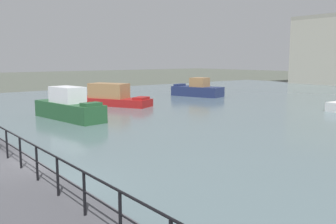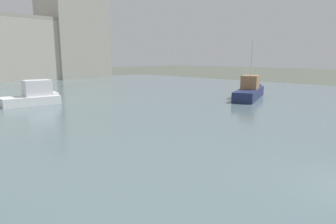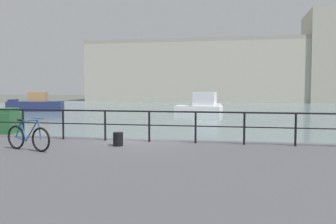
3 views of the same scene
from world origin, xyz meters
TOP-DOWN VIEW (x-y plane):
  - ground_plane at (0.00, 0.00)m, footprint 240.00×240.00m
  - water_basin at (0.00, 30.20)m, footprint 80.00×60.00m
  - quay_promenade at (0.00, -6.50)m, footprint 56.00×13.00m
  - harbor_building at (5.66, 63.09)m, footprint 55.68×12.86m
  - moored_small_launch at (-20.41, 26.76)m, footprint 6.65×4.24m
  - moored_green_narrowboat at (-0.76, 27.30)m, footprint 5.22×2.80m
  - quay_railing at (-1.97, -0.75)m, footprint 23.99×0.07m
  - parked_bicycle at (-2.67, -3.13)m, footprint 1.71×0.58m
  - mooring_bollard at (-0.34, -1.80)m, footprint 0.32×0.32m

SIDE VIEW (x-z plane):
  - ground_plane at x=0.00m, z-range 0.00..0.00m
  - water_basin at x=0.00m, z-range 0.00..0.01m
  - quay_promenade at x=0.00m, z-range 0.00..0.95m
  - moored_small_launch at x=-20.41m, z-range -0.34..1.95m
  - moored_green_narrowboat at x=-0.76m, z-range -0.27..2.02m
  - mooring_bollard at x=-0.34m, z-range 0.95..1.39m
  - parked_bicycle at x=-2.67m, z-range 0.85..1.83m
  - quay_railing at x=-1.97m, z-range 1.15..2.22m
  - harbor_building at x=5.66m, z-range -2.05..15.13m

